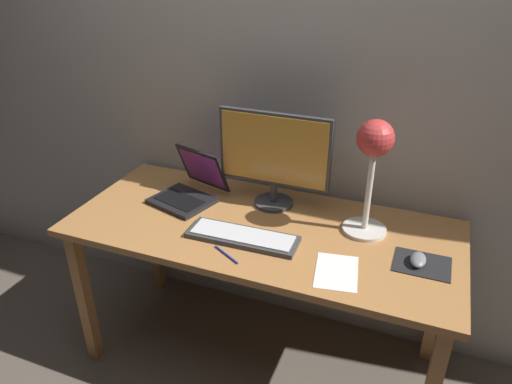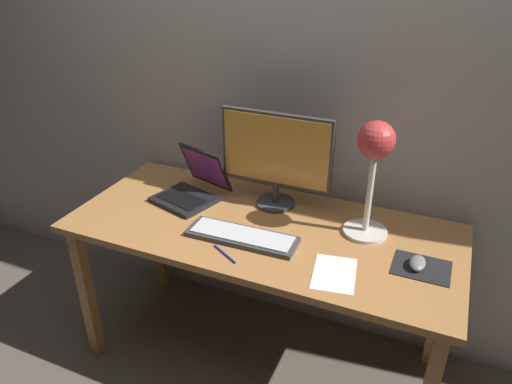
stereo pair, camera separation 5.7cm
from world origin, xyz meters
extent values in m
plane|color=brown|center=(0.00, 0.00, 0.00)|extent=(4.80, 4.80, 0.00)
cube|color=#A8A099|center=(0.00, 0.40, 1.30)|extent=(4.80, 0.06, 2.60)
cube|color=#A8703D|center=(0.00, 0.00, 0.72)|extent=(1.60, 0.70, 0.03)
cube|color=#A8703D|center=(-0.74, -0.29, 0.35)|extent=(0.05, 0.05, 0.71)
cube|color=#A8703D|center=(-0.74, 0.29, 0.35)|extent=(0.05, 0.05, 0.71)
cube|color=#A8703D|center=(0.74, 0.29, 0.35)|extent=(0.05, 0.05, 0.71)
cylinder|color=#38383A|center=(-0.02, 0.19, 0.75)|extent=(0.17, 0.17, 0.01)
cylinder|color=#38383A|center=(-0.02, 0.19, 0.80)|extent=(0.03, 0.03, 0.09)
cube|color=#38383A|center=(-0.02, 0.19, 1.01)|extent=(0.49, 0.03, 0.32)
cube|color=gold|center=(-0.02, 0.17, 1.01)|extent=(0.46, 0.00, 0.29)
cube|color=#38383A|center=(-0.03, -0.12, 0.75)|extent=(0.44, 0.15, 0.02)
cube|color=silver|center=(-0.03, -0.12, 0.76)|extent=(0.41, 0.12, 0.01)
cube|color=black|center=(-0.40, 0.05, 0.75)|extent=(0.30, 0.27, 0.02)
cube|color=black|center=(-0.40, 0.04, 0.76)|extent=(0.24, 0.17, 0.00)
cube|color=black|center=(-0.36, 0.19, 0.86)|extent=(0.27, 0.15, 0.20)
cube|color=purple|center=(-0.36, 0.19, 0.86)|extent=(0.24, 0.13, 0.17)
cylinder|color=beige|center=(0.40, 0.11, 0.75)|extent=(0.18, 0.18, 0.01)
cylinder|color=silver|center=(0.40, 0.11, 0.93)|extent=(0.02, 0.02, 0.36)
sphere|color=#BF3333|center=(0.40, 0.11, 1.14)|extent=(0.14, 0.14, 0.14)
sphere|color=#FFEAB2|center=(0.40, 0.10, 1.11)|extent=(0.05, 0.05, 0.05)
cube|color=black|center=(0.64, -0.04, 0.74)|extent=(0.20, 0.16, 0.00)
ellipsoid|color=slate|center=(0.62, -0.04, 0.76)|extent=(0.06, 0.10, 0.03)
cube|color=white|center=(0.36, -0.19, 0.74)|extent=(0.18, 0.23, 0.00)
cylinder|color=#2633A5|center=(-0.05, -0.25, 0.74)|extent=(0.13, 0.08, 0.01)
camera|label=1|loc=(0.59, -1.57, 1.78)|focal=33.47mm
camera|label=2|loc=(0.64, -1.54, 1.78)|focal=33.47mm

